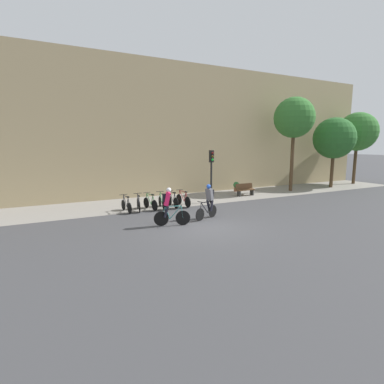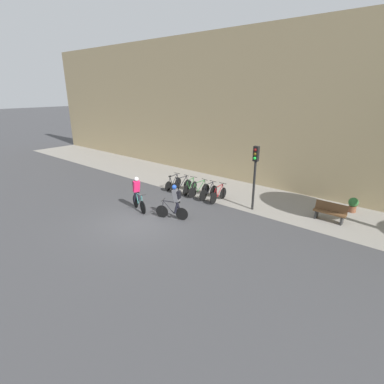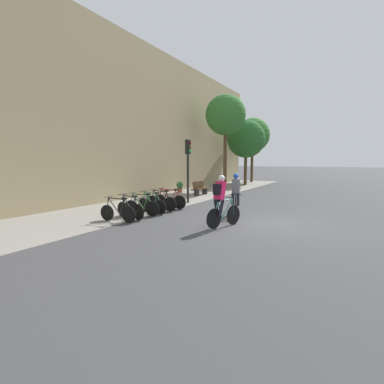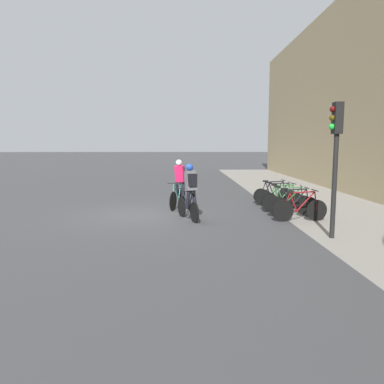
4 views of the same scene
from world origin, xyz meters
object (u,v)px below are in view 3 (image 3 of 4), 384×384
(parked_bike_4, at_px, (161,202))
(traffic_light_pole, at_px, (188,159))
(cyclist_grey, at_px, (236,193))
(bench, at_px, (200,188))
(parked_bike_5, at_px, (170,200))
(cyclist_pink, at_px, (221,200))
(parked_bike_3, at_px, (152,204))
(parked_bike_1, at_px, (130,209))
(parked_bike_2, at_px, (142,206))
(potted_plant, at_px, (180,186))
(parked_bike_0, at_px, (118,212))

(parked_bike_4, distance_m, traffic_light_pole, 3.39)
(cyclist_grey, bearing_deg, bench, 38.67)
(traffic_light_pole, bearing_deg, parked_bike_5, -175.53)
(cyclist_pink, relative_size, traffic_light_pole, 0.53)
(parked_bike_3, xyz_separation_m, bench, (7.02, 1.27, 0.08))
(parked_bike_1, bearing_deg, cyclist_grey, -51.95)
(cyclist_grey, bearing_deg, parked_bike_1, 128.05)
(bench, bearing_deg, parked_bike_3, -169.76)
(cyclist_pink, distance_m, parked_bike_2, 3.79)
(parked_bike_2, xyz_separation_m, potted_plant, (8.29, 3.17, 0.05))
(parked_bike_0, height_order, potted_plant, parked_bike_0)
(cyclist_pink, xyz_separation_m, parked_bike_0, (-0.99, 3.72, -0.57))
(parked_bike_3, bearing_deg, potted_plant, 22.68)
(cyclist_pink, height_order, potted_plant, cyclist_pink)
(cyclist_pink, bearing_deg, bench, 31.52)
(parked_bike_3, bearing_deg, traffic_light_pole, 2.68)
(parked_bike_4, xyz_separation_m, potted_plant, (6.89, 3.17, 0.04))
(cyclist_pink, height_order, parked_bike_0, cyclist_pink)
(bench, bearing_deg, parked_bike_5, -167.28)
(cyclist_grey, distance_m, potted_plant, 9.14)
(cyclist_pink, distance_m, parked_bike_5, 4.53)
(parked_bike_1, xyz_separation_m, parked_bike_2, (0.70, -0.00, 0.00))
(parked_bike_1, distance_m, parked_bike_5, 2.81)
(cyclist_pink, height_order, parked_bike_3, cyclist_pink)
(parked_bike_1, relative_size, parked_bike_3, 0.95)
(traffic_light_pole, height_order, potted_plant, traffic_light_pole)
(parked_bike_3, relative_size, parked_bike_5, 0.97)
(cyclist_pink, xyz_separation_m, parked_bike_5, (2.52, 3.72, -0.55))
(cyclist_pink, bearing_deg, parked_bike_5, 55.89)
(parked_bike_3, relative_size, parked_bike_4, 1.01)
(parked_bike_1, bearing_deg, parked_bike_5, -0.01)
(traffic_light_pole, relative_size, potted_plant, 4.30)
(parked_bike_2, bearing_deg, potted_plant, 20.93)
(cyclist_pink, relative_size, parked_bike_3, 1.07)
(parked_bike_4, xyz_separation_m, parked_bike_5, (0.70, -0.00, 0.00))
(parked_bike_1, bearing_deg, cyclist_pink, -85.58)
(parked_bike_5, height_order, potted_plant, parked_bike_5)
(cyclist_grey, xyz_separation_m, parked_bike_4, (-0.53, 3.37, -0.55))
(parked_bike_0, height_order, parked_bike_5, parked_bike_5)
(parked_bike_2, distance_m, parked_bike_5, 2.10)
(parked_bike_2, bearing_deg, parked_bike_3, -0.10)
(parked_bike_1, distance_m, bench, 8.52)
(parked_bike_4, height_order, potted_plant, parked_bike_4)
(parked_bike_5, bearing_deg, parked_bike_2, 179.98)
(cyclist_grey, height_order, traffic_light_pole, traffic_light_pole)
(parked_bike_5, xyz_separation_m, traffic_light_pole, (2.07, 0.16, 1.94))
(parked_bike_3, relative_size, traffic_light_pole, 0.49)
(parked_bike_5, bearing_deg, traffic_light_pole, 4.47)
(parked_bike_0, distance_m, parked_bike_2, 1.40)
(parked_bike_5, relative_size, potted_plant, 2.20)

